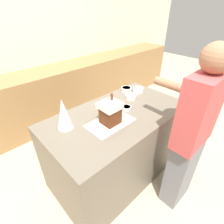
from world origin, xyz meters
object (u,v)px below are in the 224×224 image
(candy_bowl_near_tray_right, at_px, (131,97))
(candy_bowl_near_tray_left, at_px, (126,89))
(gingerbread_house, at_px, (110,112))
(candy_bowl_center_rear, at_px, (138,90))
(baking_tray, at_px, (110,123))
(decorative_tree, at_px, (64,114))
(person, at_px, (191,137))
(candy_bowl_beside_tree, at_px, (99,105))
(candy_bowl_far_right, at_px, (126,108))

(candy_bowl_near_tray_right, xyz_separation_m, candy_bowl_near_tray_left, (0.11, 0.17, 0.00))
(candy_bowl_near_tray_right, bearing_deg, gingerbread_house, -159.17)
(candy_bowl_center_rear, bearing_deg, baking_tray, -160.28)
(decorative_tree, distance_m, candy_bowl_near_tray_left, 0.99)
(gingerbread_house, bearing_deg, person, -56.65)
(gingerbread_house, relative_size, candy_bowl_center_rear, 2.11)
(decorative_tree, bearing_deg, candy_bowl_near_tray_right, -2.55)
(candy_bowl_near_tray_right, distance_m, person, 0.83)
(gingerbread_house, height_order, candy_bowl_near_tray_right, gingerbread_house)
(decorative_tree, height_order, candy_bowl_beside_tree, decorative_tree)
(candy_bowl_beside_tree, distance_m, person, 0.97)
(candy_bowl_far_right, bearing_deg, decorative_tree, 165.23)
(candy_bowl_center_rear, bearing_deg, person, -110.32)
(candy_bowl_center_rear, relative_size, candy_bowl_beside_tree, 1.46)
(gingerbread_house, height_order, candy_bowl_center_rear, gingerbread_house)
(person, bearing_deg, candy_bowl_near_tray_left, 77.27)
(baking_tray, relative_size, decorative_tree, 1.54)
(candy_bowl_near_tray_left, bearing_deg, candy_bowl_far_right, -137.36)
(candy_bowl_far_right, bearing_deg, candy_bowl_beside_tree, 128.01)
(candy_bowl_beside_tree, distance_m, candy_bowl_near_tray_right, 0.42)
(candy_bowl_near_tray_right, height_order, candy_bowl_near_tray_left, candy_bowl_near_tray_left)
(baking_tray, height_order, candy_bowl_beside_tree, candy_bowl_beside_tree)
(gingerbread_house, height_order, decorative_tree, decorative_tree)
(baking_tray, distance_m, candy_bowl_near_tray_left, 0.73)
(candy_bowl_beside_tree, distance_m, candy_bowl_far_right, 0.30)
(baking_tray, height_order, candy_bowl_near_tray_right, candy_bowl_near_tray_right)
(baking_tray, bearing_deg, decorative_tree, 145.53)
(candy_bowl_center_rear, height_order, candy_bowl_near_tray_left, candy_bowl_near_tray_left)
(candy_bowl_far_right, distance_m, candy_bowl_near_tray_left, 0.45)
(baking_tray, relative_size, candy_bowl_far_right, 4.24)
(person, bearing_deg, candy_bowl_far_right, 98.96)
(candy_bowl_beside_tree, relative_size, candy_bowl_near_tray_left, 0.68)
(gingerbread_house, distance_m, candy_bowl_near_tray_right, 0.57)
(baking_tray, distance_m, candy_bowl_center_rear, 0.78)
(decorative_tree, bearing_deg, baking_tray, -34.47)
(candy_bowl_beside_tree, relative_size, candy_bowl_far_right, 0.85)
(gingerbread_house, xyz_separation_m, person, (0.41, -0.62, -0.15))
(baking_tray, xyz_separation_m, candy_bowl_far_right, (0.30, 0.07, 0.02))
(candy_bowl_center_rear, height_order, candy_bowl_far_right, candy_bowl_center_rear)
(candy_bowl_beside_tree, height_order, candy_bowl_near_tray_right, candy_bowl_near_tray_right)
(decorative_tree, bearing_deg, candy_bowl_near_tray_left, 7.91)
(person, bearing_deg, candy_bowl_near_tray_right, 81.95)
(gingerbread_house, height_order, candy_bowl_near_tray_left, gingerbread_house)
(candy_bowl_far_right, xyz_separation_m, person, (0.11, -0.69, -0.05))
(candy_bowl_center_rear, xyz_separation_m, candy_bowl_near_tray_left, (-0.10, 0.11, 0.00))
(candy_bowl_near_tray_left, bearing_deg, baking_tray, -149.39)
(baking_tray, distance_m, candy_bowl_far_right, 0.31)
(gingerbread_house, bearing_deg, baking_tray, -148.75)
(decorative_tree, bearing_deg, candy_bowl_center_rear, 1.34)
(decorative_tree, xyz_separation_m, candy_bowl_center_rear, (1.08, 0.03, -0.12))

